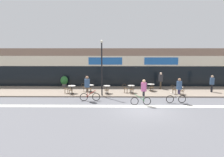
{
  "coord_description": "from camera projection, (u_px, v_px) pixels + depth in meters",
  "views": [
    {
      "loc": [
        -2.17,
        -15.62,
        4.56
      ],
      "look_at": [
        -2.44,
        5.96,
        1.6
      ],
      "focal_mm": 35.0,
      "sensor_mm": 36.0,
      "label": 1
    }
  ],
  "objects": [
    {
      "name": "bistro_table_1",
      "position": [
        90.0,
        87.0,
        22.6
      ],
      "size": [
        0.75,
        0.75,
        0.72
      ],
      "color": "black",
      "rests_on": "sidewalk_slab"
    },
    {
      "name": "ground_plane",
      "position": [
        144.0,
        111.0,
        16.07
      ],
      "size": [
        120.0,
        120.0,
        0.0
      ],
      "primitive_type": "plane",
      "color": "#5B5B60"
    },
    {
      "name": "storefront_facade",
      "position": [
        132.0,
        67.0,
        27.6
      ],
      "size": [
        40.0,
        4.06,
        4.61
      ],
      "color": "#7F6656",
      "rests_on": "ground"
    },
    {
      "name": "sidewalk_slab",
      "position": [
        135.0,
        91.0,
        23.24
      ],
      "size": [
        40.0,
        5.5,
        0.12
      ],
      "primitive_type": "cube",
      "color": "gray",
      "rests_on": "ground"
    },
    {
      "name": "cyclist_2",
      "position": [
        179.0,
        88.0,
        18.29
      ],
      "size": [
        1.7,
        0.51,
        2.12
      ],
      "rotation": [
        0.0,
        0.0,
        3.19
      ],
      "color": "black",
      "rests_on": "ground"
    },
    {
      "name": "cyclist_1",
      "position": [
        88.0,
        86.0,
        19.03
      ],
      "size": [
        1.77,
        0.55,
        2.21
      ],
      "rotation": [
        0.0,
        0.0,
        0.08
      ],
      "color": "black",
      "rests_on": "ground"
    },
    {
      "name": "planter_pot",
      "position": [
        64.0,
        81.0,
        25.42
      ],
      "size": [
        0.86,
        0.86,
        1.28
      ],
      "color": "#4C4C51",
      "rests_on": "sidewalk_slab"
    },
    {
      "name": "cafe_chair_3_near",
      "position": [
        132.0,
        89.0,
        21.47
      ],
      "size": [
        0.4,
        0.58,
        0.9
      ],
      "rotation": [
        0.0,
        0.0,
        1.58
      ],
      "color": "#4C3823",
      "rests_on": "sidewalk_slab"
    },
    {
      "name": "cafe_chair_1_side",
      "position": [
        84.0,
        87.0,
        22.6
      ],
      "size": [
        0.6,
        0.45,
        0.9
      ],
      "rotation": [
        0.0,
        0.0,
        0.14
      ],
      "color": "#4C3823",
      "rests_on": "sidewalk_slab"
    },
    {
      "name": "cafe_chair_2_near",
      "position": [
        107.0,
        89.0,
        21.19
      ],
      "size": [
        0.42,
        0.58,
        0.9
      ],
      "rotation": [
        0.0,
        0.0,
        1.62
      ],
      "color": "#4C3823",
      "rests_on": "sidewalk_slab"
    },
    {
      "name": "pedestrian_near_end",
      "position": [
        212.0,
        82.0,
        22.39
      ],
      "size": [
        0.5,
        0.5,
        1.74
      ],
      "rotation": [
        0.0,
        0.0,
        3.02
      ],
      "color": "black",
      "rests_on": "sidewalk_slab"
    },
    {
      "name": "lamp_post",
      "position": [
        102.0,
        64.0,
        20.45
      ],
      "size": [
        0.26,
        0.26,
        5.22
      ],
      "color": "black",
      "rests_on": "sidewalk_slab"
    },
    {
      "name": "cafe_chair_5_near",
      "position": [
        182.0,
        90.0,
        20.78
      ],
      "size": [
        0.45,
        0.6,
        0.9
      ],
      "rotation": [
        0.0,
        0.0,
        1.71
      ],
      "color": "#4C3823",
      "rests_on": "sidewalk_slab"
    },
    {
      "name": "bistro_table_0",
      "position": [
        72.0,
        88.0,
        21.79
      ],
      "size": [
        0.77,
        0.77,
        0.78
      ],
      "color": "black",
      "rests_on": "sidewalk_slab"
    },
    {
      "name": "bistro_table_2",
      "position": [
        107.0,
        88.0,
        21.81
      ],
      "size": [
        0.69,
        0.69,
        0.77
      ],
      "color": "black",
      "rests_on": "sidewalk_slab"
    },
    {
      "name": "cafe_chair_4_near",
      "position": [
        152.0,
        87.0,
        22.57
      ],
      "size": [
        0.41,
        0.58,
        0.9
      ],
      "rotation": [
        0.0,
        0.0,
        1.59
      ],
      "color": "#4C3823",
      "rests_on": "sidewalk_slab"
    },
    {
      "name": "cafe_chair_0_side",
      "position": [
        66.0,
        88.0,
        21.79
      ],
      "size": [
        0.6,
        0.45,
        0.9
      ],
      "rotation": [
        0.0,
        0.0,
        0.13
      ],
      "color": "#4C3823",
      "rests_on": "sidewalk_slab"
    },
    {
      "name": "pedestrian_far_end",
      "position": [
        161.0,
        79.0,
        24.19
      ],
      "size": [
        0.52,
        0.52,
        1.84
      ],
      "rotation": [
        0.0,
        0.0,
        3.05
      ],
      "color": "#4C3D2D",
      "rests_on": "sidewalk_slab"
    },
    {
      "name": "cafe_chair_1_near",
      "position": [
        90.0,
        88.0,
        21.98
      ],
      "size": [
        0.44,
        0.59,
        0.9
      ],
      "rotation": [
        0.0,
        0.0,
        1.68
      ],
      "color": "#4C3823",
      "rests_on": "sidewalk_slab"
    },
    {
      "name": "bike_lane_stripe",
      "position": [
        142.0,
        106.0,
        17.4
      ],
      "size": [
        36.0,
        0.7,
        0.01
      ],
      "primitive_type": "cube",
      "color": "silver",
      "rests_on": "ground"
    },
    {
      "name": "cafe_chair_5_side",
      "position": [
        174.0,
        89.0,
        21.42
      ],
      "size": [
        0.6,
        0.45,
        0.9
      ],
      "rotation": [
        0.0,
        0.0,
        -0.13
      ],
      "color": "#4C3823",
      "rests_on": "sidewalk_slab"
    },
    {
      "name": "cafe_chair_3_side",
      "position": [
        125.0,
        88.0,
        22.09
      ],
      "size": [
        0.58,
        0.42,
        0.9
      ],
      "rotation": [
        0.0,
        0.0,
        0.04
      ],
      "color": "#4C3823",
      "rests_on": "sidewalk_slab"
    },
    {
      "name": "bistro_table_4",
      "position": [
        151.0,
        86.0,
        23.19
      ],
      "size": [
        0.77,
        0.77,
        0.71
      ],
      "color": "black",
      "rests_on": "sidewalk_slab"
    },
    {
      "name": "cafe_chair_0_near",
      "position": [
        71.0,
        89.0,
        21.18
      ],
      "size": [
        0.45,
        0.6,
        0.9
      ],
      "rotation": [
        0.0,
        0.0,
        1.69
      ],
      "color": "#4C3823",
      "rests_on": "sidewalk_slab"
    },
    {
      "name": "bistro_table_3",
      "position": [
        131.0,
        88.0,
        22.09
      ],
      "size": [
        0.69,
        0.69,
        0.75
      ],
      "color": "black",
      "rests_on": "sidewalk_slab"
    },
    {
      "name": "cyclist_0",
      "position": [
        143.0,
        90.0,
        17.59
      ],
      "size": [
        1.66,
        0.48,
        2.11
      ],
      "rotation": [
        0.0,
        0.0,
        3.15
      ],
      "color": "black",
      "rests_on": "ground"
    },
    {
      "name": "bistro_table_5",
      "position": [
        180.0,
        89.0,
        21.41
      ],
      "size": [
        0.62,
        0.62,
        0.72
      ],
      "color": "black",
      "rests_on": "sidewalk_slab"
    }
  ]
}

